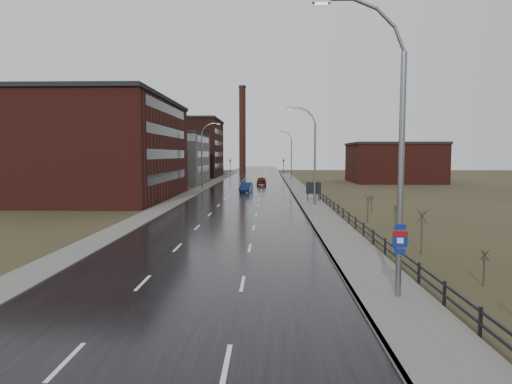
# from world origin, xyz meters

# --- Properties ---
(ground) EXTENTS (320.00, 320.00, 0.00)m
(ground) POSITION_xyz_m (0.00, 0.00, 0.00)
(ground) COLOR #2D2819
(ground) RESTS_ON ground
(road) EXTENTS (14.00, 300.00, 0.06)m
(road) POSITION_xyz_m (0.00, 60.00, 0.03)
(road) COLOR black
(road) RESTS_ON ground
(sidewalk_right) EXTENTS (3.20, 180.00, 0.18)m
(sidewalk_right) POSITION_xyz_m (8.60, 35.00, 0.09)
(sidewalk_right) COLOR #595651
(sidewalk_right) RESTS_ON ground
(curb_right) EXTENTS (0.16, 180.00, 0.18)m
(curb_right) POSITION_xyz_m (7.08, 35.00, 0.09)
(curb_right) COLOR slate
(curb_right) RESTS_ON ground
(sidewalk_left) EXTENTS (2.40, 260.00, 0.12)m
(sidewalk_left) POSITION_xyz_m (-8.20, 60.00, 0.06)
(sidewalk_left) COLOR #595651
(sidewalk_left) RESTS_ON ground
(warehouse_near) EXTENTS (22.44, 28.56, 13.50)m
(warehouse_near) POSITION_xyz_m (-20.99, 45.00, 6.76)
(warehouse_near) COLOR #471914
(warehouse_near) RESTS_ON ground
(warehouse_mid) EXTENTS (16.32, 20.40, 10.50)m
(warehouse_mid) POSITION_xyz_m (-17.99, 78.00, 5.26)
(warehouse_mid) COLOR slate
(warehouse_mid) RESTS_ON ground
(warehouse_far) EXTENTS (26.52, 24.48, 15.50)m
(warehouse_far) POSITION_xyz_m (-22.99, 108.00, 7.76)
(warehouse_far) COLOR #331611
(warehouse_far) RESTS_ON ground
(building_right) EXTENTS (18.36, 16.32, 8.50)m
(building_right) POSITION_xyz_m (30.30, 82.00, 4.26)
(building_right) COLOR #471914
(building_right) RESTS_ON ground
(smokestack) EXTENTS (2.70, 2.70, 30.70)m
(smokestack) POSITION_xyz_m (-6.00, 150.00, 15.50)
(smokestack) COLOR #331611
(smokestack) RESTS_ON ground
(streetlight_main) EXTENTS (3.91, 0.29, 12.11)m
(streetlight_main) POSITION_xyz_m (8.47, 2.00, 6.06)
(streetlight_main) COLOR slate
(streetlight_main) RESTS_ON ground
(streetlight_right_mid) EXTENTS (3.36, 0.28, 11.35)m
(streetlight_right_mid) POSITION_xyz_m (8.50, 36.00, 5.84)
(streetlight_right_mid) COLOR slate
(streetlight_right_mid) RESTS_ON ground
(streetlight_left) EXTENTS (3.36, 0.28, 11.35)m
(streetlight_left) POSITION_xyz_m (-7.70, 62.00, 5.84)
(streetlight_left) COLOR slate
(streetlight_left) RESTS_ON ground
(streetlight_right_far) EXTENTS (3.36, 0.28, 11.35)m
(streetlight_right_far) POSITION_xyz_m (8.50, 90.00, 5.84)
(streetlight_right_far) COLOR slate
(streetlight_right_far) RESTS_ON ground
(guardrail) EXTENTS (0.10, 53.05, 1.10)m
(guardrail) POSITION_xyz_m (10.30, 18.31, 0.71)
(guardrail) COLOR black
(guardrail) RESTS_ON ground
(shrub_b) EXTENTS (0.41, 0.43, 1.68)m
(shrub_b) POSITION_xyz_m (13.27, 4.14, 0.89)
(shrub_b) COLOR #382D23
(shrub_b) RESTS_ON ground
(shrub_c) EXTENTS (0.63, 0.66, 2.67)m
(shrub_c) POSITION_xyz_m (12.64, 10.75, 1.42)
(shrub_c) COLOR #382D23
(shrub_c) RESTS_ON ground
(shrub_d) EXTENTS (0.49, 0.52, 2.06)m
(shrub_d) POSITION_xyz_m (13.55, 19.66, 1.09)
(shrub_d) COLOR #382D23
(shrub_d) RESTS_ON ground
(shrub_e) EXTENTS (0.55, 0.58, 2.33)m
(shrub_e) POSITION_xyz_m (12.25, 23.74, 1.24)
(shrub_e) COLOR #382D23
(shrub_e) RESTS_ON ground
(shrub_f) EXTENTS (0.43, 0.45, 1.77)m
(shrub_f) POSITION_xyz_m (14.10, 30.44, 0.94)
(shrub_f) COLOR #382D23
(shrub_f) RESTS_ON ground
(billboard) EXTENTS (1.86, 0.17, 2.52)m
(billboard) POSITION_xyz_m (9.10, 40.35, 1.69)
(billboard) COLOR black
(billboard) RESTS_ON ground
(traffic_light_left) EXTENTS (0.58, 2.73, 5.30)m
(traffic_light_left) POSITION_xyz_m (-8.00, 120.00, 4.60)
(traffic_light_left) COLOR black
(traffic_light_left) RESTS_ON ground
(traffic_light_right) EXTENTS (0.58, 2.73, 5.30)m
(traffic_light_right) POSITION_xyz_m (8.00, 120.00, 4.60)
(traffic_light_right) COLOR black
(traffic_light_right) RESTS_ON ground
(car_near) EXTENTS (2.05, 4.70, 1.50)m
(car_near) POSITION_xyz_m (-0.01, 55.08, 0.75)
(car_near) COLOR #0E1E47
(car_near) RESTS_ON ground
(car_far) EXTENTS (1.91, 4.66, 1.58)m
(car_far) POSITION_xyz_m (2.14, 72.13, 0.79)
(car_far) COLOR #4C140C
(car_far) RESTS_ON ground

